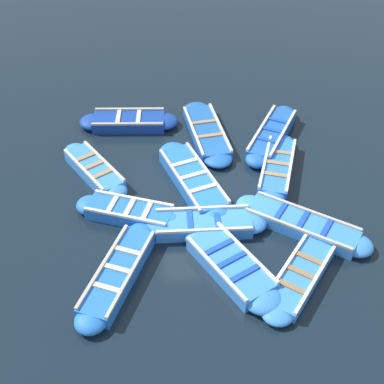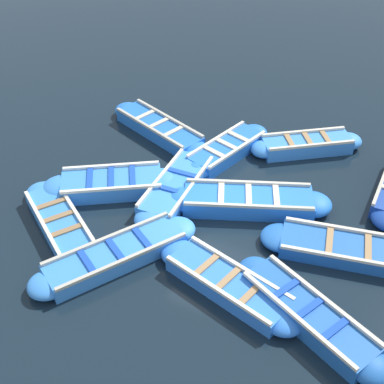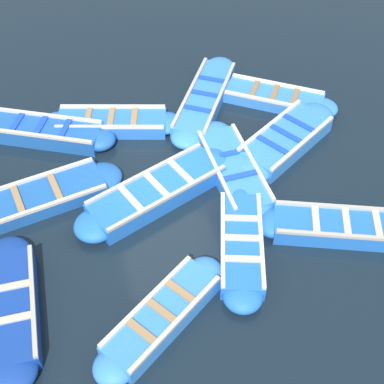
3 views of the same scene
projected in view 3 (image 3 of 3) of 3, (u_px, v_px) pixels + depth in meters
ground_plane at (168, 186)px, 11.96m from camera, size 120.00×120.00×0.00m
boat_broadside at (241, 244)px, 10.64m from camera, size 1.69×3.24×0.43m
boat_drifting at (38, 198)px, 11.51m from camera, size 3.91×1.59×0.37m
boat_inner_gap at (234, 170)px, 12.05m from camera, size 1.00×3.50×0.41m
boat_near_quay at (43, 132)px, 12.91m from camera, size 3.60×2.30×0.46m
boat_alongside at (162, 317)px, 9.54m from camera, size 3.00×2.39×0.45m
boat_outer_right at (112, 123)px, 13.18m from camera, size 3.56×1.71×0.40m
boat_end_of_row at (285, 140)px, 12.71m from camera, size 3.43×2.62×0.45m
boat_centre at (274, 98)px, 13.90m from camera, size 3.18×2.53×0.35m
boat_tucked at (9, 309)px, 9.66m from camera, size 1.06×3.37×0.43m
boat_mid_row at (157, 192)px, 11.57m from camera, size 4.03×2.29×0.47m
boat_bow_out at (344, 228)px, 10.92m from camera, size 3.72×2.04×0.43m
boat_stern_in at (205, 99)px, 13.81m from camera, size 2.77×3.72×0.41m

